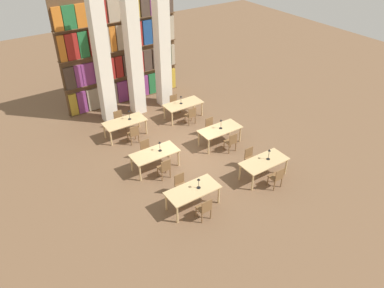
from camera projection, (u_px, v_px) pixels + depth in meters
name	position (u px, v px, depth m)	size (l,w,h in m)	color
ground_plane	(188.00, 155.00, 15.69)	(40.00, 40.00, 0.00)	brown
bookshelf_bank	(121.00, 52.00, 18.35)	(6.12, 0.35, 5.50)	brown
pillar_left	(102.00, 60.00, 16.46)	(0.61, 0.61, 6.00)	silver
pillar_center	(133.00, 54.00, 17.17)	(0.61, 0.61, 6.00)	silver
pillar_right	(162.00, 47.00, 17.87)	(0.61, 0.61, 6.00)	silver
reading_table_0	(193.00, 192.00, 12.71)	(1.86, 0.88, 0.76)	tan
chair_0	(205.00, 208.00, 12.31)	(0.42, 0.40, 0.88)	brown
chair_1	(181.00, 185.00, 13.31)	(0.42, 0.40, 0.88)	brown
desk_lamp_0	(199.00, 182.00, 12.59)	(0.14, 0.14, 0.41)	black
reading_table_1	(264.00, 163.00, 14.08)	(1.86, 0.88, 0.76)	tan
chair_2	(277.00, 177.00, 13.68)	(0.42, 0.40, 0.88)	brown
chair_3	(250.00, 158.00, 14.68)	(0.42, 0.40, 0.88)	brown
desk_lamp_1	(269.00, 153.00, 13.96)	(0.14, 0.14, 0.45)	black
reading_table_2	(155.00, 154.00, 14.53)	(1.86, 0.88, 0.76)	tan
chair_4	(164.00, 168.00, 14.14)	(0.42, 0.40, 0.88)	brown
chair_5	(146.00, 150.00, 15.14)	(0.42, 0.40, 0.88)	brown
desk_lamp_2	(160.00, 145.00, 14.43)	(0.14, 0.14, 0.43)	black
reading_table_3	(220.00, 130.00, 16.01)	(1.86, 0.88, 0.76)	tan
chair_6	(231.00, 142.00, 15.63)	(0.42, 0.40, 0.88)	brown
chair_7	(211.00, 127.00, 16.63)	(0.42, 0.40, 0.88)	brown
desk_lamp_3	(221.00, 122.00, 15.82)	(0.14, 0.14, 0.44)	black
reading_table_4	(125.00, 123.00, 16.53)	(1.86, 0.88, 0.76)	tan
chair_8	(133.00, 134.00, 16.16)	(0.42, 0.40, 0.88)	brown
chair_9	(119.00, 120.00, 17.16)	(0.42, 0.40, 0.88)	brown
desk_lamp_4	(129.00, 113.00, 16.46)	(0.14, 0.14, 0.46)	black
reading_table_5	(183.00, 105.00, 17.94)	(1.86, 0.88, 0.76)	tan
chair_10	(191.00, 115.00, 17.53)	(0.42, 0.40, 0.88)	brown
chair_11	(175.00, 103.00, 18.53)	(0.42, 0.40, 0.88)	brown
desk_lamp_5	(181.00, 98.00, 17.73)	(0.14, 0.14, 0.42)	black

